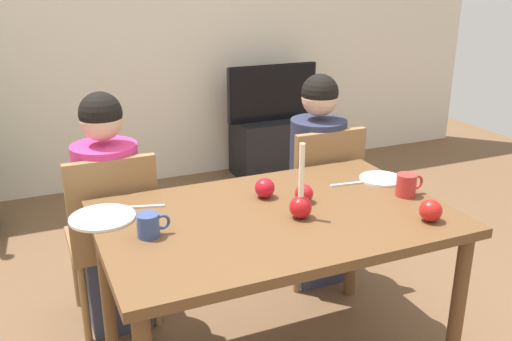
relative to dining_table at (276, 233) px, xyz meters
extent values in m
cube|color=beige|center=(0.00, 2.60, 0.63)|extent=(6.40, 0.10, 2.60)
cube|color=brown|center=(0.00, 0.00, 0.06)|extent=(1.40, 0.90, 0.04)
cylinder|color=brown|center=(0.64, -0.39, -0.31)|extent=(0.06, 0.06, 0.71)
cylinder|color=brown|center=(-0.64, 0.39, -0.31)|extent=(0.06, 0.06, 0.71)
cylinder|color=brown|center=(0.64, 0.39, -0.31)|extent=(0.06, 0.06, 0.71)
cube|color=olive|center=(-0.56, 0.69, -0.24)|extent=(0.40, 0.40, 0.04)
cube|color=olive|center=(-0.56, 0.51, 0.01)|extent=(0.40, 0.04, 0.45)
cylinder|color=olive|center=(-0.39, 0.86, -0.46)|extent=(0.04, 0.04, 0.41)
cylinder|color=olive|center=(-0.73, 0.86, -0.46)|extent=(0.04, 0.04, 0.41)
cylinder|color=olive|center=(-0.39, 0.52, -0.46)|extent=(0.04, 0.04, 0.41)
cylinder|color=olive|center=(-0.73, 0.52, -0.46)|extent=(0.04, 0.04, 0.41)
cube|color=olive|center=(0.55, 0.69, -0.24)|extent=(0.40, 0.40, 0.04)
cube|color=olive|center=(0.55, 0.51, 0.01)|extent=(0.40, 0.04, 0.45)
cylinder|color=olive|center=(0.72, 0.86, -0.46)|extent=(0.04, 0.04, 0.41)
cylinder|color=olive|center=(0.38, 0.86, -0.46)|extent=(0.04, 0.04, 0.41)
cylinder|color=olive|center=(0.72, 0.52, -0.46)|extent=(0.04, 0.04, 0.41)
cylinder|color=olive|center=(0.38, 0.52, -0.46)|extent=(0.04, 0.04, 0.41)
cube|color=#33384C|center=(-0.56, 0.64, -0.44)|extent=(0.28, 0.28, 0.45)
cylinder|color=#D1337A|center=(-0.56, 0.64, 0.02)|extent=(0.30, 0.30, 0.48)
sphere|color=tan|center=(-0.56, 0.64, 0.38)|extent=(0.19, 0.19, 0.19)
sphere|color=black|center=(-0.56, 0.64, 0.41)|extent=(0.19, 0.19, 0.19)
cube|color=#33384C|center=(0.55, 0.64, -0.44)|extent=(0.28, 0.28, 0.45)
cylinder|color=#282D47|center=(0.55, 0.64, 0.02)|extent=(0.30, 0.30, 0.48)
sphere|color=tan|center=(0.55, 0.64, 0.38)|extent=(0.19, 0.19, 0.19)
sphere|color=black|center=(0.55, 0.64, 0.41)|extent=(0.19, 0.19, 0.19)
cube|color=black|center=(1.06, 2.30, -0.43)|extent=(0.64, 0.40, 0.48)
cube|color=black|center=(1.06, 2.30, 0.04)|extent=(0.79, 0.04, 0.46)
cube|color=black|center=(1.06, 2.30, 0.04)|extent=(0.76, 0.05, 0.46)
sphere|color=red|center=(0.07, -0.07, 0.13)|extent=(0.09, 0.09, 0.09)
cylinder|color=#EFE5C6|center=(0.07, -0.07, 0.28)|extent=(0.02, 0.02, 0.22)
cylinder|color=white|center=(-0.65, 0.23, 0.09)|extent=(0.26, 0.26, 0.01)
cylinder|color=silver|center=(0.62, 0.15, 0.09)|extent=(0.20, 0.20, 0.01)
cylinder|color=#33477F|center=(-0.52, 0.01, 0.13)|extent=(0.08, 0.08, 0.09)
torus|color=#33477F|center=(-0.46, 0.01, 0.13)|extent=(0.06, 0.01, 0.06)
cylinder|color=#B72D2D|center=(0.60, -0.05, 0.13)|extent=(0.09, 0.09, 0.10)
torus|color=#B72D2D|center=(0.65, -0.05, 0.14)|extent=(0.07, 0.01, 0.07)
cube|color=silver|center=(-0.48, 0.28, 0.09)|extent=(0.18, 0.06, 0.01)
cube|color=silver|center=(0.45, 0.16, 0.09)|extent=(0.18, 0.04, 0.01)
sphere|color=red|center=(0.52, -0.30, 0.13)|extent=(0.09, 0.09, 0.09)
sphere|color=red|center=(0.03, 0.18, 0.13)|extent=(0.09, 0.09, 0.09)
sphere|color=red|center=(0.16, 0.06, 0.12)|extent=(0.08, 0.08, 0.08)
camera|label=1|loc=(-0.90, -1.86, 1.01)|focal=39.46mm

